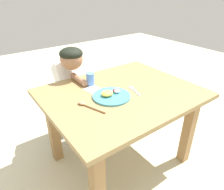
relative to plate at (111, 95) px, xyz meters
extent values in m
plane|color=beige|center=(0.11, 0.02, -0.70)|extent=(8.00, 8.00, 0.00)
cube|color=olive|center=(0.11, 0.02, -0.03)|extent=(1.13, 0.92, 0.03)
cube|color=olive|center=(-0.34, -0.32, -0.37)|extent=(0.08, 0.08, 0.65)
cube|color=olive|center=(0.57, -0.32, -0.37)|extent=(0.08, 0.08, 0.65)
cube|color=olive|center=(-0.34, 0.37, -0.37)|extent=(0.08, 0.08, 0.65)
cube|color=olive|center=(0.57, 0.37, -0.37)|extent=(0.08, 0.08, 0.65)
cylinder|color=teal|center=(0.00, 0.00, -0.01)|extent=(0.27, 0.27, 0.01)
ellipsoid|color=#F9D24C|center=(-0.03, 0.01, 0.02)|extent=(0.09, 0.08, 0.04)
ellipsoid|color=red|center=(0.06, 0.00, 0.01)|extent=(0.04, 0.05, 0.02)
ellipsoid|color=red|center=(0.05, 0.02, 0.01)|extent=(0.04, 0.05, 0.02)
ellipsoid|color=white|center=(0.06, 0.00, 0.02)|extent=(0.05, 0.04, 0.03)
cube|color=silver|center=(0.19, -0.05, -0.01)|extent=(0.05, 0.12, 0.01)
cube|color=silver|center=(0.21, 0.02, -0.01)|extent=(0.04, 0.04, 0.01)
cylinder|color=silver|center=(0.23, 0.05, -0.01)|extent=(0.01, 0.03, 0.00)
cylinder|color=silver|center=(0.22, 0.05, -0.01)|extent=(0.01, 0.03, 0.00)
cylinder|color=silver|center=(0.21, 0.06, -0.01)|extent=(0.01, 0.03, 0.00)
cylinder|color=tan|center=(-0.18, -0.07, -0.01)|extent=(0.07, 0.16, 0.02)
ellipsoid|color=tan|center=(-0.22, 0.03, 0.00)|extent=(0.05, 0.07, 0.02)
cylinder|color=#5486DD|center=(-0.02, 0.26, 0.04)|extent=(0.06, 0.06, 0.10)
cube|color=navy|center=(-0.07, 0.64, -0.44)|extent=(0.22, 0.15, 0.51)
cube|color=white|center=(-0.07, 0.55, -0.05)|extent=(0.22, 0.29, 0.34)
sphere|color=#9E7051|center=(-0.07, 0.47, 0.16)|extent=(0.19, 0.19, 0.19)
ellipsoid|color=black|center=(-0.07, 0.47, 0.20)|extent=(0.19, 0.19, 0.10)
cylinder|color=#9E7051|center=(-0.07, 0.36, 0.01)|extent=(0.05, 0.22, 0.05)
cube|color=white|center=(-0.04, 0.16, -0.01)|extent=(0.13, 0.17, 0.00)
camera|label=1|loc=(-0.75, -1.04, 0.70)|focal=32.71mm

